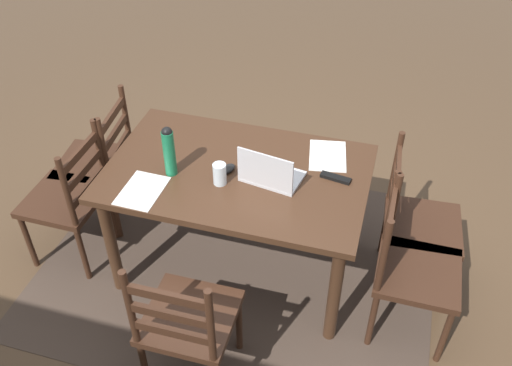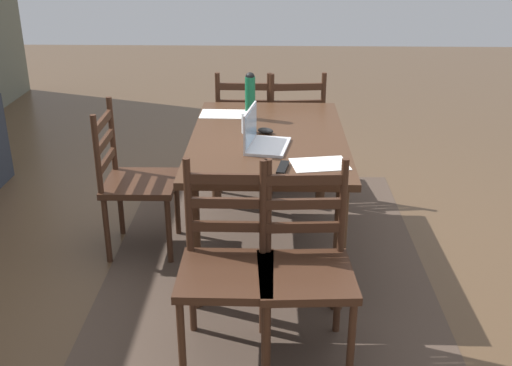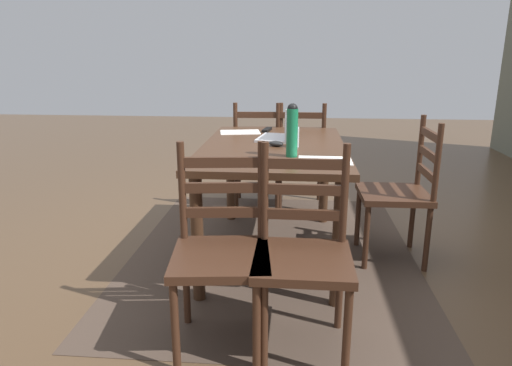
{
  "view_description": "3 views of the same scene",
  "coord_description": "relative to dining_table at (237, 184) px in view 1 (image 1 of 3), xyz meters",
  "views": [
    {
      "loc": [
        -0.79,
        2.35,
        2.75
      ],
      "look_at": [
        -0.1,
        -0.05,
        0.66
      ],
      "focal_mm": 39.64,
      "sensor_mm": 36.0,
      "label": 1
    },
    {
      "loc": [
        -3.52,
        -0.02,
        1.96
      ],
      "look_at": [
        -0.1,
        0.07,
        0.5
      ],
      "focal_mm": 43.38,
      "sensor_mm": 36.0,
      "label": 2
    },
    {
      "loc": [
        2.96,
        0.14,
        1.35
      ],
      "look_at": [
        -0.03,
        -0.12,
        0.5
      ],
      "focal_mm": 32.29,
      "sensor_mm": 36.0,
      "label": 3
    }
  ],
  "objects": [
    {
      "name": "ground_plane",
      "position": [
        0.0,
        0.0,
        -0.67
      ],
      "size": [
        14.0,
        14.0,
        0.0
      ],
      "primitive_type": "plane",
      "color": "brown"
    },
    {
      "name": "chair_far_head",
      "position": [
        -0.0,
        0.83,
        -0.21
      ],
      "size": [
        0.44,
        0.44,
        0.95
      ],
      "color": "#3D2316",
      "rests_on": "ground"
    },
    {
      "name": "area_rug",
      "position": [
        0.0,
        0.0,
        -0.67
      ],
      "size": [
        2.44,
        1.92,
        0.01
      ],
      "primitive_type": "cube",
      "color": "#47382D",
      "rests_on": "ground"
    },
    {
      "name": "water_bottle",
      "position": [
        0.34,
        0.12,
        0.26
      ],
      "size": [
        0.07,
        0.07,
        0.31
      ],
      "color": "#197247",
      "rests_on": "dining_table"
    },
    {
      "name": "chair_right_near",
      "position": [
        1.02,
        -0.19,
        -0.21
      ],
      "size": [
        0.48,
        0.48,
        0.95
      ],
      "color": "#3D2316",
      "rests_on": "ground"
    },
    {
      "name": "computer_mouse",
      "position": [
        0.05,
        0.02,
        0.12
      ],
      "size": [
        0.1,
        0.12,
        0.03
      ],
      "primitive_type": "ellipsoid",
      "rotation": [
        0.0,
        0.0,
        -0.42
      ],
      "color": "black",
      "rests_on": "dining_table"
    },
    {
      "name": "chair_left_far",
      "position": [
        -1.02,
        0.18,
        -0.21
      ],
      "size": [
        0.44,
        0.44,
        0.95
      ],
      "color": "#3D2316",
      "rests_on": "ground"
    },
    {
      "name": "paper_stack_right",
      "position": [
        0.44,
        0.31,
        0.1
      ],
      "size": [
        0.22,
        0.3,
        0.0
      ],
      "primitive_type": "cube",
      "rotation": [
        0.0,
        0.0,
        -0.02
      ],
      "color": "white",
      "rests_on": "dining_table"
    },
    {
      "name": "paper_stack_left",
      "position": [
        -0.46,
        -0.28,
        0.1
      ],
      "size": [
        0.26,
        0.33,
        0.0
      ],
      "primitive_type": "cube",
      "rotation": [
        0.0,
        0.0,
        0.18
      ],
      "color": "white",
      "rests_on": "dining_table"
    },
    {
      "name": "chair_left_near",
      "position": [
        -1.02,
        -0.18,
        -0.21
      ],
      "size": [
        0.47,
        0.47,
        0.95
      ],
      "color": "#3D2316",
      "rests_on": "ground"
    },
    {
      "name": "tv_remote",
      "position": [
        -0.54,
        -0.08,
        0.11
      ],
      "size": [
        0.17,
        0.07,
        0.02
      ],
      "primitive_type": "cube",
      "rotation": [
        0.0,
        0.0,
        1.41
      ],
      "color": "black",
      "rests_on": "dining_table"
    },
    {
      "name": "dining_table",
      "position": [
        0.0,
        0.0,
        0.0
      ],
      "size": [
        1.47,
        0.93,
        0.77
      ],
      "color": "#422819",
      "rests_on": "ground"
    },
    {
      "name": "laptop",
      "position": [
        -0.2,
        0.04,
        0.16
      ],
      "size": [
        0.35,
        0.27,
        0.23
      ],
      "color": "silver",
      "rests_on": "dining_table"
    },
    {
      "name": "chair_right_far",
      "position": [
        1.02,
        0.19,
        -0.21
      ],
      "size": [
        0.44,
        0.44,
        0.95
      ],
      "color": "#3D2316",
      "rests_on": "ground"
    },
    {
      "name": "drinking_glass",
      "position": [
        0.06,
        0.13,
        0.16
      ],
      "size": [
        0.07,
        0.07,
        0.13
      ],
      "primitive_type": "cylinder",
      "color": "silver",
      "rests_on": "dining_table"
    }
  ]
}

